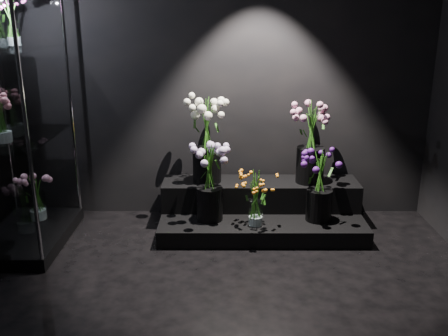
{
  "coord_description": "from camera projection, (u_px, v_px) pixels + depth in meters",
  "views": [
    {
      "loc": [
        0.06,
        -2.67,
        1.91
      ],
      "look_at": [
        0.05,
        1.2,
        0.7
      ],
      "focal_mm": 40.0,
      "sensor_mm": 36.0,
      "label": 1
    }
  ],
  "objects": [
    {
      "name": "floor",
      "position": [
        215.0,
        332.0,
        3.12
      ],
      "size": [
        4.0,
        4.0,
        0.0
      ],
      "primitive_type": "plane",
      "color": "black",
      "rests_on": "ground"
    },
    {
      "name": "wall_back",
      "position": [
        218.0,
        71.0,
        4.61
      ],
      "size": [
        4.0,
        0.0,
        4.0
      ],
      "primitive_type": "plane",
      "rotation": [
        1.57,
        0.0,
        0.0
      ],
      "color": "black",
      "rests_on": "floor"
    },
    {
      "name": "display_riser",
      "position": [
        261.0,
        209.0,
        4.63
      ],
      "size": [
        1.83,
        0.81,
        0.41
      ],
      "color": "black",
      "rests_on": "floor"
    },
    {
      "name": "display_case",
      "position": [
        12.0,
        104.0,
        3.99
      ],
      "size": [
        0.66,
        1.1,
        2.42
      ],
      "color": "black",
      "rests_on": "floor"
    },
    {
      "name": "bouquet_orange_bells",
      "position": [
        256.0,
        198.0,
        4.25
      ],
      "size": [
        0.32,
        0.32,
        0.48
      ],
      "rotation": [
        0.0,
        0.0,
        -0.27
      ],
      "color": "white",
      "rests_on": "display_riser"
    },
    {
      "name": "bouquet_lilac",
      "position": [
        209.0,
        177.0,
        4.32
      ],
      "size": [
        0.43,
        0.43,
        0.69
      ],
      "rotation": [
        0.0,
        0.0,
        0.27
      ],
      "color": "black",
      "rests_on": "display_riser"
    },
    {
      "name": "bouquet_purple",
      "position": [
        320.0,
        182.0,
        4.33
      ],
      "size": [
        0.4,
        0.4,
        0.62
      ],
      "rotation": [
        0.0,
        0.0,
        0.23
      ],
      "color": "black",
      "rests_on": "display_riser"
    },
    {
      "name": "bouquet_cream_roses",
      "position": [
        207.0,
        135.0,
        4.53
      ],
      "size": [
        0.52,
        0.52,
        0.77
      ],
      "rotation": [
        0.0,
        0.0,
        -0.37
      ],
      "color": "black",
      "rests_on": "display_riser"
    },
    {
      "name": "bouquet_pink_roses",
      "position": [
        311.0,
        138.0,
        4.52
      ],
      "size": [
        0.48,
        0.48,
        0.75
      ],
      "rotation": [
        0.0,
        0.0,
        0.4
      ],
      "color": "black",
      "rests_on": "display_riser"
    },
    {
      "name": "bouquet_case_pink",
      "position": [
        1.0,
        116.0,
        3.84
      ],
      "size": [
        0.34,
        0.34,
        0.39
      ],
      "rotation": [
        0.0,
        0.0,
        -0.27
      ],
      "color": "white",
      "rests_on": "display_case"
    },
    {
      "name": "bouquet_case_magenta",
      "position": [
        12.0,
        20.0,
        3.97
      ],
      "size": [
        0.25,
        0.25,
        0.39
      ],
      "rotation": [
        0.0,
        0.0,
        0.23
      ],
      "color": "white",
      "rests_on": "display_case"
    },
    {
      "name": "bouquet_case_base_pink",
      "position": [
        36.0,
        196.0,
        4.49
      ],
      "size": [
        0.39,
        0.39,
        0.43
      ],
      "rotation": [
        0.0,
        0.0,
        -0.34
      ],
      "color": "white",
      "rests_on": "display_case"
    }
  ]
}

